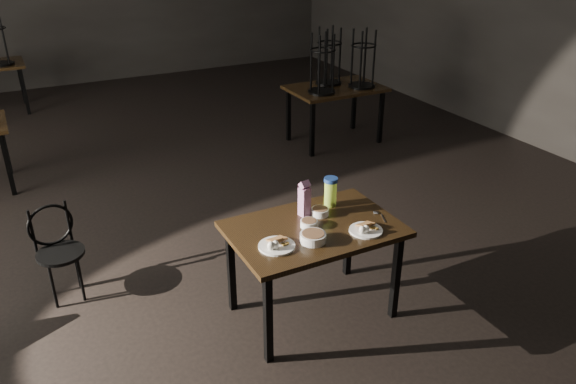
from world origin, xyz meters
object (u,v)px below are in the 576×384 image
main_table (314,236)px  bentwood_chair (57,245)px  water_bottle (330,191)px  juice_carton (304,199)px

main_table → bentwood_chair: bentwood_chair is taller
water_bottle → bentwood_chair: bearing=155.1°
main_table → bentwood_chair: size_ratio=1.58×
main_table → water_bottle: (0.27, 0.23, 0.20)m
water_bottle → bentwood_chair: size_ratio=0.30×
water_bottle → bentwood_chair: (-1.91, 0.89, -0.42)m
juice_carton → water_bottle: juice_carton is taller
main_table → juice_carton: (0.02, 0.18, 0.21)m
water_bottle → bentwood_chair: 2.15m
main_table → bentwood_chair: bearing=145.7°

